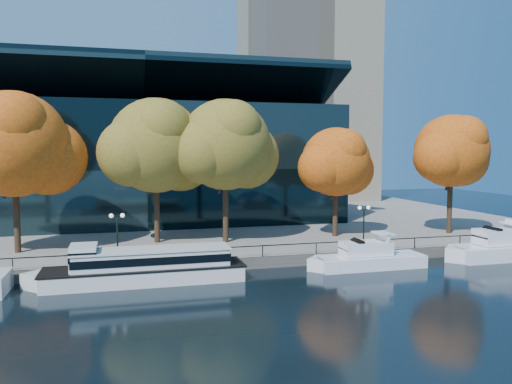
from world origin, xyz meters
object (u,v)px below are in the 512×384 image
object	(u,v)px
cruiser_near	(366,257)
tree_2	(158,148)
cruiser_far	(500,247)
tree_3	(227,147)
tree_4	(337,163)
tour_boat	(140,266)
tree_5	(453,153)
lamp_1	(117,226)
tree_1	(16,146)
lamp_2	(364,217)

from	to	relation	value
cruiser_near	tree_2	bearing A→B (deg)	145.21
cruiser_far	tree_3	distance (m)	27.70
tree_2	tree_4	world-z (taller)	tree_2
tour_boat	tree_2	bearing A→B (deg)	79.04
tree_3	tree_4	bearing A→B (deg)	2.38
tree_5	lamp_1	world-z (taller)	tree_5
tree_1	tree_2	size ratio (longest dim) A/B	1.01
tree_1	tree_5	bearing A→B (deg)	-0.84
cruiser_near	cruiser_far	world-z (taller)	cruiser_far
cruiser_near	lamp_1	world-z (taller)	lamp_1
cruiser_far	cruiser_near	bearing A→B (deg)	-179.97
tree_1	lamp_2	xyz separation A→B (m)	(31.11, -6.08, -6.61)
tree_4	lamp_1	distance (m)	24.29
cruiser_far	tree_1	world-z (taller)	tree_1
tree_1	tree_3	world-z (taller)	tree_1
cruiser_near	tree_4	distance (m)	13.38
tour_boat	cruiser_far	world-z (taller)	cruiser_far
tree_4	tree_5	size ratio (longest dim) A/B	0.89
cruiser_near	tree_1	xyz separation A→B (m)	(-29.48, 9.83, 9.64)
cruiser_near	tree_1	size ratio (longest dim) A/B	0.73
tree_1	cruiser_near	bearing A→B (deg)	-18.45
tour_boat	lamp_1	distance (m)	4.78
tour_boat	cruiser_near	world-z (taller)	tour_boat
cruiser_near	tree_2	world-z (taller)	tree_2
tree_4	tour_boat	bearing A→B (deg)	-153.55
tree_2	lamp_2	xyz separation A→B (m)	(18.54, -8.00, -6.54)
lamp_2	cruiser_near	bearing A→B (deg)	-113.46
cruiser_far	lamp_1	size ratio (longest dim) A/B	2.80
tour_boat	tree_1	bearing A→B (deg)	136.81
tour_boat	tree_3	distance (m)	16.30
tree_1	tree_5	size ratio (longest dim) A/B	1.10
tour_boat	cruiser_near	size ratio (longest dim) A/B	1.57
tree_3	lamp_1	size ratio (longest dim) A/B	3.56
tree_2	tree_5	bearing A→B (deg)	-4.58
tree_4	lamp_2	world-z (taller)	tree_4
tour_boat	lamp_2	world-z (taller)	lamp_2
tour_boat	cruiser_far	bearing A→B (deg)	-0.24
cruiser_near	tree_5	size ratio (longest dim) A/B	0.80
cruiser_far	tree_4	xyz separation A→B (m)	(-11.88, 10.62, 7.69)
lamp_1	lamp_2	world-z (taller)	same
tree_2	tree_4	bearing A→B (deg)	-3.41
tree_3	tour_boat	bearing A→B (deg)	-131.89
lamp_2	tree_5	bearing A→B (deg)	21.89
cruiser_near	tree_3	distance (m)	17.32
tree_4	tree_3	bearing A→B (deg)	-177.62
tour_boat	cruiser_far	distance (m)	32.95
tree_5	tour_boat	bearing A→B (deg)	-165.24
cruiser_near	tree_2	xyz separation A→B (m)	(-16.91, 11.75, 9.57)
tour_boat	tree_1	xyz separation A→B (m)	(-10.32, 9.69, 9.24)
tree_2	lamp_2	bearing A→B (deg)	-23.33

